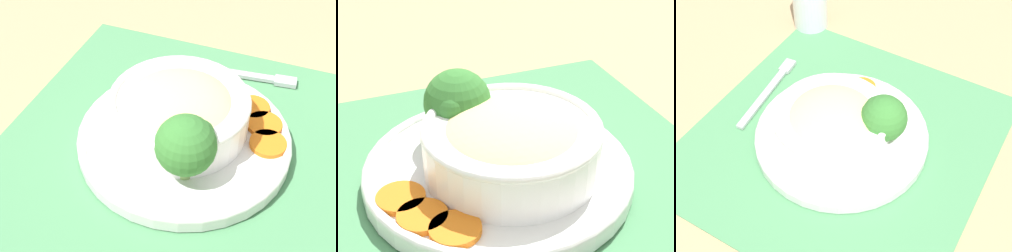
# 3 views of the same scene
# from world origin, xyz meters

# --- Properties ---
(ground_plane) EXTENTS (4.00, 4.00, 0.00)m
(ground_plane) POSITION_xyz_m (0.00, 0.00, 0.00)
(ground_plane) COLOR tan
(placemat) EXTENTS (0.50, 0.52, 0.00)m
(placemat) POSITION_xyz_m (0.00, 0.00, 0.00)
(placemat) COLOR #4C8C59
(placemat) RESTS_ON ground_plane
(plate) EXTENTS (0.28, 0.28, 0.02)m
(plate) POSITION_xyz_m (0.00, 0.00, 0.02)
(plate) COLOR white
(plate) RESTS_ON placemat
(bowl) EXTENTS (0.18, 0.18, 0.06)m
(bowl) POSITION_xyz_m (-0.01, -0.01, 0.05)
(bowl) COLOR white
(bowl) RESTS_ON plate
(broccoli_floret) EXTENTS (0.07, 0.07, 0.08)m
(broccoli_floret) POSITION_xyz_m (0.06, 0.03, 0.07)
(broccoli_floret) COLOR #84AD5B
(broccoli_floret) RESTS_ON plate
(carrot_slice_near) EXTENTS (0.05, 0.05, 0.01)m
(carrot_slice_near) POSITION_xyz_m (-0.03, 0.10, 0.02)
(carrot_slice_near) COLOR orange
(carrot_slice_near) RESTS_ON plate
(carrot_slice_middle) EXTENTS (0.05, 0.05, 0.01)m
(carrot_slice_middle) POSITION_xyz_m (-0.06, 0.09, 0.02)
(carrot_slice_middle) COLOR orange
(carrot_slice_middle) RESTS_ON plate
(carrot_slice_far) EXTENTS (0.05, 0.05, 0.01)m
(carrot_slice_far) POSITION_xyz_m (-0.09, 0.06, 0.02)
(carrot_slice_far) COLOR orange
(carrot_slice_far) RESTS_ON plate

